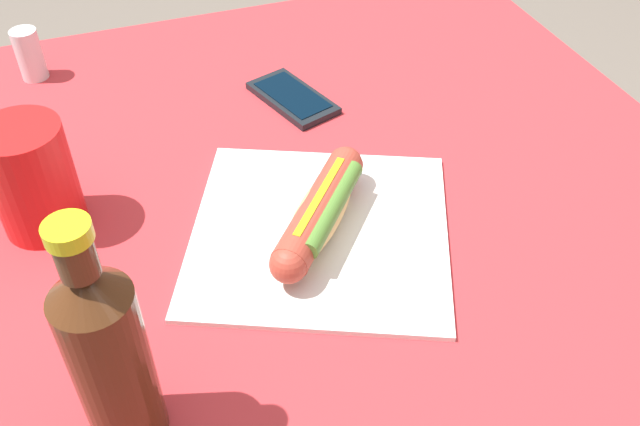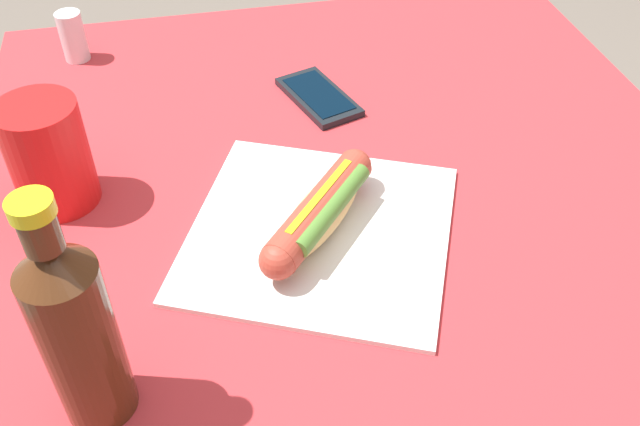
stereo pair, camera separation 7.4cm
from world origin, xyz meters
name	(u,v)px [view 2 (the right image)]	position (x,y,z in m)	size (l,w,h in m)	color
dining_table	(350,281)	(0.00, 0.00, 0.61)	(0.96, 0.87, 0.76)	brown
paper_wrapper	(320,232)	(0.06, -0.05, 0.77)	(0.27, 0.27, 0.01)	silver
hot_dog	(321,211)	(0.06, -0.05, 0.80)	(0.17, 0.15, 0.05)	#DBB26B
cell_phone	(318,97)	(-0.19, 0.00, 0.77)	(0.14, 0.10, 0.01)	black
soda_bottle	(76,330)	(0.23, -0.28, 0.86)	(0.06, 0.06, 0.23)	#4C2814
drinking_cup	(49,155)	(-0.06, -0.33, 0.82)	(0.09, 0.09, 0.12)	red
salt_shaker	(73,36)	(-0.37, -0.32, 0.80)	(0.04, 0.04, 0.07)	silver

